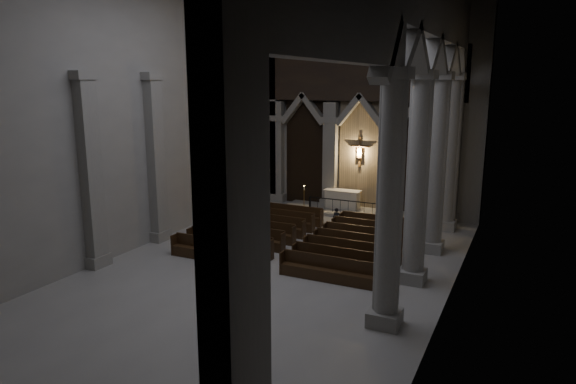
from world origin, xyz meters
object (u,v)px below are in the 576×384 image
object	(u,v)px
pews	(305,240)
worshipper	(336,219)
altar	(342,199)
candle_stand_right	(406,217)
altar_rail	(348,205)
candle_stand_left	(304,205)

from	to	relation	value
pews	worshipper	distance (m)	3.31
altar	candle_stand_right	size ratio (longest dim) A/B	1.49
altar_rail	candle_stand_left	size ratio (longest dim) A/B	3.00
candle_stand_right	worshipper	distance (m)	4.05
candle_stand_left	worshipper	size ratio (longest dim) A/B	1.40
altar	pews	xyz separation A→B (m)	(0.77, -7.32, -0.39)
candle_stand_right	altar	bearing A→B (deg)	162.17
altar	candle_stand_left	size ratio (longest dim) A/B	1.34
altar	pews	distance (m)	7.38
altar_rail	pews	world-z (taller)	pews
altar_rail	worshipper	bearing A→B (deg)	-83.07
candle_stand_right	pews	distance (m)	6.87
altar_rail	candle_stand_left	distance (m)	2.68
altar	candle_stand_right	world-z (taller)	candle_stand_right
candle_stand_left	candle_stand_right	distance (m)	6.01
altar	altar_rail	size ratio (longest dim) A/B	0.45
altar_rail	pews	xyz separation A→B (m)	(-0.00, -6.17, -0.32)
altar_rail	pews	distance (m)	6.18
pews	altar_rail	bearing A→B (deg)	90.00
candle_stand_right	worshipper	world-z (taller)	candle_stand_right
candle_stand_left	candle_stand_right	world-z (taller)	candle_stand_left
worshipper	candle_stand_right	bearing A→B (deg)	40.60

